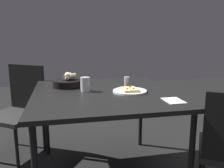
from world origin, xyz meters
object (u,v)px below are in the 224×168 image
(pizza_plate, at_px, (130,91))
(pepper_shaker, at_px, (127,82))
(beer_glass, at_px, (85,85))
(dining_table, at_px, (104,98))
(chair_near, at_px, (20,105))
(bread_basket, at_px, (68,82))

(pizza_plate, height_order, pepper_shaker, pepper_shaker)
(beer_glass, bearing_deg, dining_table, 71.96)
(dining_table, height_order, chair_near, chair_near)
(bread_basket, bearing_deg, chair_near, -127.52)
(bread_basket, bearing_deg, pizza_plate, 57.61)
(pepper_shaker, bearing_deg, chair_near, -114.14)
(dining_table, relative_size, pizza_plate, 4.27)
(pizza_plate, height_order, bread_basket, bread_basket)
(beer_glass, xyz_separation_m, chair_near, (-0.56, -0.60, -0.29))
(pepper_shaker, bearing_deg, bread_basket, -98.78)
(pepper_shaker, bearing_deg, pizza_plate, -9.43)
(dining_table, xyz_separation_m, beer_glass, (-0.05, -0.14, 0.10))
(pizza_plate, relative_size, chair_near, 0.30)
(dining_table, distance_m, chair_near, 0.98)
(beer_glass, distance_m, chair_near, 0.87)
(bread_basket, bearing_deg, pepper_shaker, 81.22)
(beer_glass, distance_m, pepper_shaker, 0.40)
(dining_table, bearing_deg, chair_near, -129.20)
(beer_glass, relative_size, pepper_shaker, 1.39)
(bread_basket, height_order, pepper_shaker, bread_basket)
(dining_table, distance_m, pizza_plate, 0.22)
(beer_glass, xyz_separation_m, pepper_shaker, (-0.12, 0.38, -0.01))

